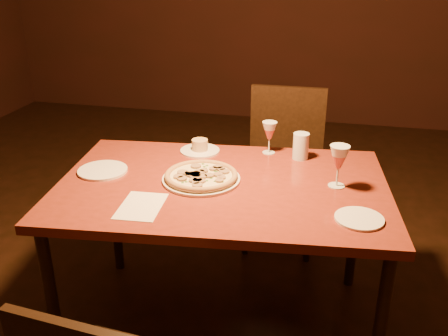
# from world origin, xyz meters

# --- Properties ---
(dining_table) EXTENTS (1.50, 1.06, 0.76)m
(dining_table) POSITION_xyz_m (0.12, 0.20, 0.69)
(dining_table) COLOR maroon
(dining_table) RESTS_ON floor
(chair_far) EXTENTS (0.46, 0.46, 0.94)m
(chair_far) POSITION_xyz_m (0.29, 1.09, 0.53)
(chair_far) COLOR black
(chair_far) RESTS_ON floor
(pizza_plate) EXTENTS (0.34, 0.34, 0.04)m
(pizza_plate) POSITION_xyz_m (0.03, 0.20, 0.78)
(pizza_plate) COLOR white
(pizza_plate) RESTS_ON dining_table
(ramekin_saucer) EXTENTS (0.20, 0.20, 0.06)m
(ramekin_saucer) POSITION_xyz_m (-0.07, 0.53, 0.78)
(ramekin_saucer) COLOR white
(ramekin_saucer) RESTS_ON dining_table
(wine_glass_far) EXTENTS (0.07, 0.07, 0.16)m
(wine_glass_far) POSITION_xyz_m (0.27, 0.59, 0.84)
(wine_glass_far) COLOR #C85753
(wine_glass_far) RESTS_ON dining_table
(wine_glass_right) EXTENTS (0.08, 0.08, 0.18)m
(wine_glass_right) POSITION_xyz_m (0.60, 0.28, 0.85)
(wine_glass_right) COLOR #C85753
(wine_glass_right) RESTS_ON dining_table
(water_tumbler) EXTENTS (0.08, 0.08, 0.13)m
(water_tumbler) POSITION_xyz_m (0.42, 0.55, 0.82)
(water_tumbler) COLOR silver
(water_tumbler) RESTS_ON dining_table
(side_plate_left) EXTENTS (0.22, 0.22, 0.01)m
(side_plate_left) POSITION_xyz_m (-0.43, 0.19, 0.76)
(side_plate_left) COLOR white
(side_plate_left) RESTS_ON dining_table
(side_plate_near) EXTENTS (0.18, 0.18, 0.01)m
(side_plate_near) POSITION_xyz_m (0.69, 0.00, 0.76)
(side_plate_near) COLOR white
(side_plate_near) RESTS_ON dining_table
(menu_card) EXTENTS (0.18, 0.25, 0.00)m
(menu_card) POSITION_xyz_m (-0.14, -0.08, 0.76)
(menu_card) COLOR silver
(menu_card) RESTS_ON dining_table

